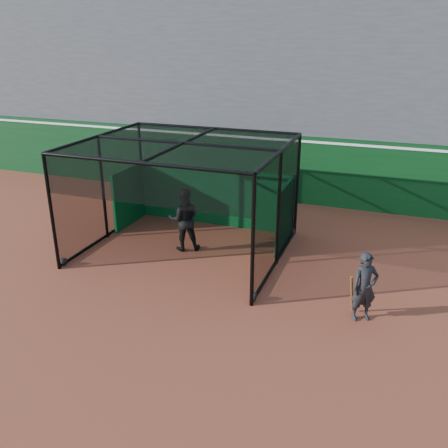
% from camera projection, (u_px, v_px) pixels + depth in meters
% --- Properties ---
extents(ground, '(120.00, 120.00, 0.00)m').
position_uv_depth(ground, '(174.00, 308.00, 10.91)').
color(ground, brown).
rests_on(ground, ground).
extents(outfield_wall, '(50.00, 0.50, 2.50)m').
position_uv_depth(outfield_wall, '(271.00, 166.00, 17.86)').
color(outfield_wall, '#093513').
rests_on(outfield_wall, ground).
extents(grandstand, '(50.00, 7.85, 8.95)m').
position_uv_depth(grandstand, '(297.00, 71.00, 19.98)').
color(grandstand, '#4C4C4F').
rests_on(grandstand, ground).
extents(batting_cage, '(5.50, 4.74, 3.15)m').
position_uv_depth(batting_cage, '(185.00, 198.00, 13.35)').
color(batting_cage, black).
rests_on(batting_cage, ground).
extents(batter, '(1.12, 1.03, 1.86)m').
position_uv_depth(batter, '(184.00, 219.00, 13.61)').
color(batter, black).
rests_on(batter, ground).
extents(on_deck_player, '(0.69, 0.61, 1.58)m').
position_uv_depth(on_deck_player, '(365.00, 287.00, 10.20)').
color(on_deck_player, black).
rests_on(on_deck_player, ground).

